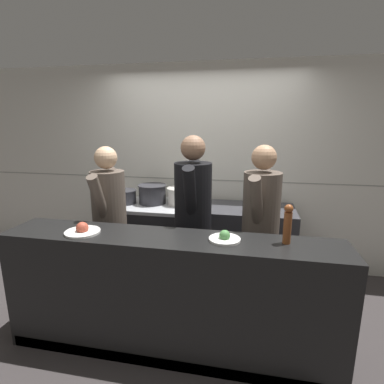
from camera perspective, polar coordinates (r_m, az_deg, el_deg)
ground_plane at (r=3.12m, az=-2.55°, el=-23.84°), size 14.00×14.00×0.00m
wall_back_tiled at (r=3.91m, az=2.16°, el=4.64°), size 8.00×0.06×2.60m
oven_range at (r=3.90m, az=-7.43°, el=-8.56°), size 1.12×0.71×0.89m
prep_counter at (r=3.71m, az=10.11°, el=-9.75°), size 1.11×0.65×0.90m
pass_counter at (r=2.58m, az=-4.31°, el=-19.15°), size 2.70×0.45×1.01m
stock_pot at (r=3.81m, az=-12.60°, el=-0.80°), size 0.28×0.28×0.17m
sauce_pot at (r=3.75m, az=-7.55°, el=-0.31°), size 0.35×0.35×0.24m
braising_pot at (r=3.68m, az=-2.31°, el=-0.70°), size 0.32×0.32×0.21m
mixing_bowl_steel at (r=3.53m, az=14.01°, el=-2.49°), size 0.24×0.24×0.09m
plated_dish_main at (r=2.57m, az=-20.14°, el=-6.88°), size 0.28×0.28×0.10m
plated_dish_appetiser at (r=2.29m, az=6.24°, el=-8.68°), size 0.24×0.24×0.08m
pepper_mill at (r=2.28m, az=17.77°, el=-5.68°), size 0.06×0.06×0.30m
chef_head_cook at (r=3.15m, az=-15.39°, el=-5.05°), size 0.35×0.72×1.66m
chef_sous at (r=2.93m, az=0.20°, el=-4.67°), size 0.38×0.77×1.76m
chef_line at (r=2.88m, az=12.89°, el=-6.23°), size 0.42×0.74×1.69m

